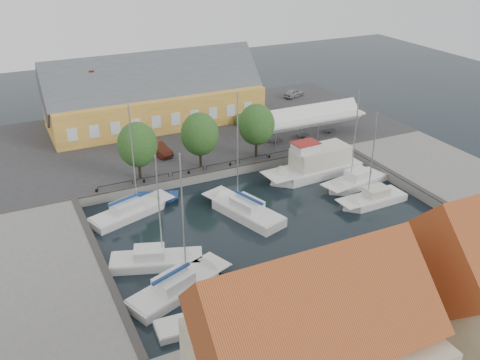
# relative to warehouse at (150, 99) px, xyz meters

# --- Properties ---
(ground) EXTENTS (140.00, 140.00, 0.00)m
(ground) POSITION_rel_warehouse_xyz_m (2.60, -28.36, -4.43)
(ground) COLOR black
(ground) RESTS_ON ground
(north_quay) EXTENTS (56.00, 26.00, 1.00)m
(north_quay) POSITION_rel_warehouse_xyz_m (2.60, -5.36, -3.93)
(north_quay) COLOR #2D2D30
(north_quay) RESTS_ON ground
(west_quay) EXTENTS (12.00, 24.00, 1.00)m
(west_quay) POSITION_rel_warehouse_xyz_m (-19.40, -30.36, -3.93)
(west_quay) COLOR slate
(west_quay) RESTS_ON ground
(east_quay) EXTENTS (12.00, 24.00, 1.00)m
(east_quay) POSITION_rel_warehouse_xyz_m (24.60, -30.36, -3.93)
(east_quay) COLOR slate
(east_quay) RESTS_ON ground
(south_bank) EXTENTS (56.00, 14.00, 1.00)m
(south_bank) POSITION_rel_warehouse_xyz_m (2.60, -49.36, -3.93)
(south_bank) COLOR slate
(south_bank) RESTS_ON ground
(quay_edge_fittings) EXTENTS (56.00, 24.72, 0.40)m
(quay_edge_fittings) POSITION_rel_warehouse_xyz_m (2.62, -23.61, -3.37)
(quay_edge_fittings) COLOR #383533
(quay_edge_fittings) RESTS_ON north_quay
(warehouse) EXTENTS (28.56, 14.00, 9.55)m
(warehouse) POSITION_rel_warehouse_xyz_m (0.00, 0.00, 0.00)
(warehouse) COLOR gold
(warehouse) RESTS_ON north_quay
(tent_canopy) EXTENTS (14.00, 4.00, 2.83)m
(tent_canopy) POSITION_rel_warehouse_xyz_m (16.60, -13.86, -0.74)
(tent_canopy) COLOR silver
(tent_canopy) RESTS_ON north_quay
(quay_trees) EXTENTS (18.20, 4.20, 6.30)m
(quay_trees) POSITION_rel_warehouse_xyz_m (0.60, -16.36, 0.45)
(quay_trees) COLOR black
(quay_trees) RESTS_ON north_quay
(car_silver) EXTENTS (4.05, 2.89, 1.28)m
(car_silver) POSITION_rel_warehouse_xyz_m (23.55, 1.72, -2.79)
(car_silver) COLOR #989A9F
(car_silver) RESTS_ON north_quay
(car_red) EXTENTS (2.61, 4.62, 1.44)m
(car_red) POSITION_rel_warehouse_xyz_m (-2.64, -10.92, -2.71)
(car_red) COLOR #582014
(car_red) RESTS_ON north_quay
(center_sailboat) EXTENTS (5.46, 9.67, 12.84)m
(center_sailboat) POSITION_rel_warehouse_xyz_m (0.93, -26.81, -4.06)
(center_sailboat) COLOR silver
(center_sailboat) RESTS_ON ground
(trawler) EXTENTS (12.07, 4.17, 5.00)m
(trawler) POSITION_rel_warehouse_xyz_m (12.27, -21.95, -3.41)
(trawler) COLOR silver
(trawler) RESTS_ON ground
(east_boat_a) EXTENTS (8.22, 4.07, 11.27)m
(east_boat_a) POSITION_rel_warehouse_xyz_m (14.74, -26.09, -4.17)
(east_boat_a) COLOR silver
(east_boat_a) RESTS_ON ground
(east_boat_b) EXTENTS (7.63, 2.70, 10.40)m
(east_boat_b) POSITION_rel_warehouse_xyz_m (13.85, -30.24, -4.17)
(east_boat_b) COLOR silver
(east_boat_b) RESTS_ON ground
(west_boat_a) EXTENTS (9.06, 5.26, 11.67)m
(west_boat_a) POSITION_rel_warehouse_xyz_m (-9.13, -22.03, -4.16)
(west_boat_a) COLOR silver
(west_boat_a) RESTS_ON ground
(west_boat_c) EXTENTS (8.02, 4.89, 10.55)m
(west_boat_c) POSITION_rel_warehouse_xyz_m (-9.61, -31.05, -4.17)
(west_boat_c) COLOR silver
(west_boat_c) RESTS_ON ground
(west_boat_d) EXTENTS (9.28, 5.77, 11.98)m
(west_boat_d) POSITION_rel_warehouse_xyz_m (-9.02, -35.32, -4.16)
(west_boat_d) COLOR silver
(west_boat_d) RESTS_ON ground
(launch_sw) EXTENTS (5.72, 2.46, 0.98)m
(launch_sw) POSITION_rel_warehouse_xyz_m (-9.42, -39.56, -4.34)
(launch_sw) COLOR silver
(launch_sw) RESTS_ON ground
(launch_nw) EXTENTS (4.42, 3.01, 0.88)m
(launch_nw) POSITION_rel_warehouse_xyz_m (-5.73, -19.96, -4.34)
(launch_nw) COLOR navy
(launch_nw) RESTS_ON ground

